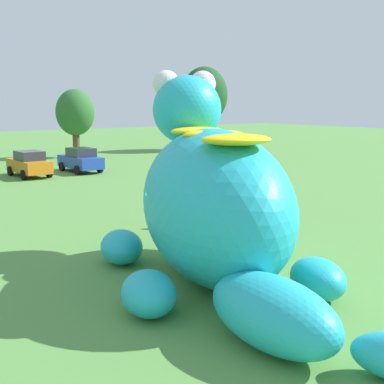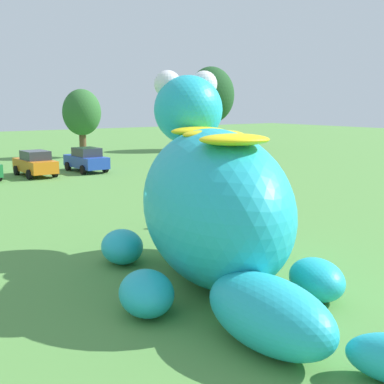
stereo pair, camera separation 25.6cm
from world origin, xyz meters
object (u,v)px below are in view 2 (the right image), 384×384
(spectator_near_inflatable, at_px, (195,205))
(giant_inflatable_creature, at_px, (214,203))
(car_blue, at_px, (86,160))
(car_orange, at_px, (35,163))

(spectator_near_inflatable, bearing_deg, giant_inflatable_creature, -121.21)
(giant_inflatable_creature, bearing_deg, car_blue, 74.11)
(giant_inflatable_creature, height_order, car_blue, giant_inflatable_creature)
(giant_inflatable_creature, bearing_deg, car_orange, 82.87)
(car_blue, bearing_deg, car_orange, -177.11)
(car_blue, bearing_deg, giant_inflatable_creature, -105.89)
(car_blue, height_order, spectator_near_inflatable, car_blue)
(car_orange, bearing_deg, spectator_near_inflatable, -88.76)
(spectator_near_inflatable, bearing_deg, car_orange, 91.24)
(giant_inflatable_creature, bearing_deg, spectator_near_inflatable, 58.79)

